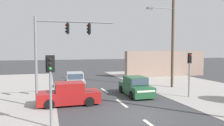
{
  "coord_description": "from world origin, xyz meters",
  "views": [
    {
      "loc": [
        -4.93,
        -11.54,
        3.85
      ],
      "look_at": [
        -0.42,
        4.0,
        2.82
      ],
      "focal_mm": 35.0,
      "sensor_mm": 36.0,
      "label": 1
    }
  ],
  "objects_px": {
    "traffic_signal_mast": "(56,45)",
    "sedan_oncoming_mid": "(136,87)",
    "pedestal_signal_right_kerb": "(190,67)",
    "sedan_receding_far": "(69,95)",
    "pedestal_signal_left_kerb": "(50,79)",
    "utility_pole_midground_right": "(172,29)",
    "sedan_crossing_left": "(75,81)"
  },
  "relations": [
    {
      "from": "pedestal_signal_right_kerb",
      "to": "sedan_oncoming_mid",
      "type": "xyz_separation_m",
      "value": [
        -3.82,
        1.92,
        -1.71
      ]
    },
    {
      "from": "traffic_signal_mast",
      "to": "pedestal_signal_left_kerb",
      "type": "height_order",
      "value": "traffic_signal_mast"
    },
    {
      "from": "utility_pole_midground_right",
      "to": "pedestal_signal_right_kerb",
      "type": "xyz_separation_m",
      "value": [
        -1.06,
        -4.44,
        -3.4
      ]
    },
    {
      "from": "pedestal_signal_right_kerb",
      "to": "sedan_oncoming_mid",
      "type": "distance_m",
      "value": 4.6
    },
    {
      "from": "pedestal_signal_left_kerb",
      "to": "sedan_oncoming_mid",
      "type": "bearing_deg",
      "value": 40.41
    },
    {
      "from": "pedestal_signal_left_kerb",
      "to": "sedan_receding_far",
      "type": "relative_size",
      "value": 0.84
    },
    {
      "from": "pedestal_signal_right_kerb",
      "to": "pedestal_signal_left_kerb",
      "type": "xyz_separation_m",
      "value": [
        -10.69,
        -3.93,
        0.0
      ]
    },
    {
      "from": "utility_pole_midground_right",
      "to": "traffic_signal_mast",
      "type": "height_order",
      "value": "utility_pole_midground_right"
    },
    {
      "from": "pedestal_signal_left_kerb",
      "to": "sedan_crossing_left",
      "type": "bearing_deg",
      "value": 77.42
    },
    {
      "from": "traffic_signal_mast",
      "to": "sedan_crossing_left",
      "type": "relative_size",
      "value": 1.39
    },
    {
      "from": "traffic_signal_mast",
      "to": "sedan_crossing_left",
      "type": "distance_m",
      "value": 7.74
    },
    {
      "from": "pedestal_signal_right_kerb",
      "to": "pedestal_signal_left_kerb",
      "type": "bearing_deg",
      "value": -159.8
    },
    {
      "from": "traffic_signal_mast",
      "to": "pedestal_signal_right_kerb",
      "type": "height_order",
      "value": "traffic_signal_mast"
    },
    {
      "from": "utility_pole_midground_right",
      "to": "traffic_signal_mast",
      "type": "distance_m",
      "value": 12.2
    },
    {
      "from": "sedan_receding_far",
      "to": "sedan_crossing_left",
      "type": "bearing_deg",
      "value": 79.91
    },
    {
      "from": "pedestal_signal_left_kerb",
      "to": "sedan_receding_far",
      "type": "height_order",
      "value": "pedestal_signal_left_kerb"
    },
    {
      "from": "utility_pole_midground_right",
      "to": "pedestal_signal_right_kerb",
      "type": "distance_m",
      "value": 5.69
    },
    {
      "from": "traffic_signal_mast",
      "to": "sedan_receding_far",
      "type": "relative_size",
      "value": 1.41
    },
    {
      "from": "traffic_signal_mast",
      "to": "utility_pole_midground_right",
      "type": "bearing_deg",
      "value": 20.39
    },
    {
      "from": "utility_pole_midground_right",
      "to": "pedestal_signal_right_kerb",
      "type": "bearing_deg",
      "value": -103.44
    },
    {
      "from": "pedestal_signal_right_kerb",
      "to": "sedan_receding_far",
      "type": "relative_size",
      "value": 0.84
    },
    {
      "from": "utility_pole_midground_right",
      "to": "sedan_oncoming_mid",
      "type": "distance_m",
      "value": 7.51
    },
    {
      "from": "sedan_crossing_left",
      "to": "sedan_receding_far",
      "type": "distance_m",
      "value": 6.69
    },
    {
      "from": "traffic_signal_mast",
      "to": "sedan_oncoming_mid",
      "type": "distance_m",
      "value": 7.5
    },
    {
      "from": "traffic_signal_mast",
      "to": "sedan_oncoming_mid",
      "type": "relative_size",
      "value": 1.41
    },
    {
      "from": "utility_pole_midground_right",
      "to": "pedestal_signal_left_kerb",
      "type": "distance_m",
      "value": 14.82
    },
    {
      "from": "pedestal_signal_right_kerb",
      "to": "pedestal_signal_left_kerb",
      "type": "height_order",
      "value": "same"
    },
    {
      "from": "traffic_signal_mast",
      "to": "sedan_oncoming_mid",
      "type": "height_order",
      "value": "traffic_signal_mast"
    },
    {
      "from": "pedestal_signal_left_kerb",
      "to": "sedan_receding_far",
      "type": "bearing_deg",
      "value": 73.63
    },
    {
      "from": "sedan_oncoming_mid",
      "to": "sedan_receding_far",
      "type": "height_order",
      "value": "same"
    },
    {
      "from": "utility_pole_midground_right",
      "to": "sedan_receding_far",
      "type": "relative_size",
      "value": 2.56
    },
    {
      "from": "traffic_signal_mast",
      "to": "pedestal_signal_left_kerb",
      "type": "distance_m",
      "value": 4.53
    }
  ]
}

